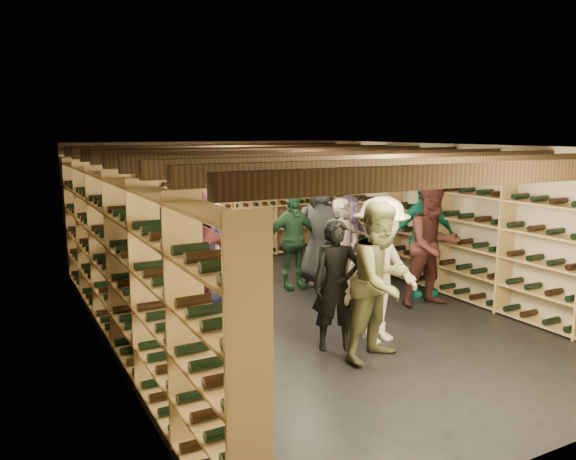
# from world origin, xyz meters

# --- Properties ---
(ground) EXTENTS (8.00, 8.00, 0.00)m
(ground) POSITION_xyz_m (0.00, 0.00, 0.00)
(ground) COLOR black
(ground) RESTS_ON ground
(walls) EXTENTS (5.52, 8.02, 2.40)m
(walls) POSITION_xyz_m (0.00, 0.00, 1.20)
(walls) COLOR beige
(walls) RESTS_ON ground
(ceiling) EXTENTS (5.50, 8.00, 0.01)m
(ceiling) POSITION_xyz_m (0.00, 0.00, 2.40)
(ceiling) COLOR beige
(ceiling) RESTS_ON walls
(ceiling_joists) EXTENTS (5.40, 7.12, 0.18)m
(ceiling_joists) POSITION_xyz_m (0.00, 0.00, 2.26)
(ceiling_joists) COLOR black
(ceiling_joists) RESTS_ON ground
(wine_rack_left) EXTENTS (0.32, 7.50, 2.15)m
(wine_rack_left) POSITION_xyz_m (-2.57, 0.00, 1.08)
(wine_rack_left) COLOR tan
(wine_rack_left) RESTS_ON ground
(wine_rack_right) EXTENTS (0.32, 7.50, 2.15)m
(wine_rack_right) POSITION_xyz_m (2.57, 0.00, 1.08)
(wine_rack_right) COLOR tan
(wine_rack_right) RESTS_ON ground
(wine_rack_back) EXTENTS (4.70, 0.30, 2.15)m
(wine_rack_back) POSITION_xyz_m (0.00, 3.83, 1.07)
(wine_rack_back) COLOR tan
(wine_rack_back) RESTS_ON ground
(crate_stack_left) EXTENTS (0.57, 0.44, 0.51)m
(crate_stack_left) POSITION_xyz_m (-0.65, 1.73, 0.26)
(crate_stack_left) COLOR tan
(crate_stack_left) RESTS_ON ground
(crate_stack_right) EXTENTS (0.55, 0.42, 0.51)m
(crate_stack_right) POSITION_xyz_m (0.28, 2.65, 0.26)
(crate_stack_right) COLOR tan
(crate_stack_right) RESTS_ON ground
(crate_loose) EXTENTS (0.58, 0.47, 0.17)m
(crate_loose) POSITION_xyz_m (0.20, 2.98, 0.09)
(crate_loose) COLOR tan
(crate_loose) RESTS_ON ground
(person_0) EXTENTS (0.98, 0.76, 1.77)m
(person_0) POSITION_xyz_m (-2.18, -0.61, 0.88)
(person_0) COLOR black
(person_0) RESTS_ON ground
(person_1) EXTENTS (0.68, 0.58, 1.58)m
(person_1) POSITION_xyz_m (-0.33, -1.29, 0.79)
(person_1) COLOR black
(person_1) RESTS_ON ground
(person_2) EXTENTS (1.04, 0.90, 1.83)m
(person_2) POSITION_xyz_m (-0.04, -1.77, 0.92)
(person_2) COLOR brown
(person_2) RESTS_ON ground
(person_3) EXTENTS (1.23, 0.78, 1.82)m
(person_3) POSITION_xyz_m (0.29, -1.33, 0.91)
(person_3) COLOR beige
(person_3) RESTS_ON ground
(person_4) EXTENTS (1.17, 0.75, 1.85)m
(person_4) POSITION_xyz_m (2.13, -0.02, 0.93)
(person_4) COLOR #107A63
(person_4) RESTS_ON ground
(person_5) EXTENTS (1.85, 1.06, 1.91)m
(person_5) POSITION_xyz_m (-1.58, 0.32, 0.95)
(person_5) COLOR maroon
(person_5) RESTS_ON ground
(person_6) EXTENTS (0.97, 0.77, 1.73)m
(person_6) POSITION_xyz_m (-1.26, 0.86, 0.86)
(person_6) COLOR #1E1F44
(person_6) RESTS_ON ground
(person_7) EXTENTS (0.67, 0.53, 1.60)m
(person_7) POSITION_xyz_m (0.82, 0.29, 0.80)
(person_7) COLOR gray
(person_7) RESTS_ON ground
(person_8) EXTENTS (1.00, 0.83, 1.85)m
(person_8) POSITION_xyz_m (1.88, -0.51, 0.92)
(person_8) COLOR #3F1D1A
(person_8) RESTS_ON ground
(person_9) EXTENTS (1.13, 0.87, 1.54)m
(person_9) POSITION_xyz_m (-0.94, 1.30, 0.77)
(person_9) COLOR #B8B2A7
(person_9) RESTS_ON ground
(person_10) EXTENTS (0.97, 0.45, 1.62)m
(person_10) POSITION_xyz_m (0.49, 1.30, 0.81)
(person_10) COLOR #20482F
(person_10) RESTS_ON ground
(person_11) EXTENTS (1.48, 0.80, 1.53)m
(person_11) POSITION_xyz_m (1.61, 1.30, 0.76)
(person_11) COLOR slate
(person_11) RESTS_ON ground
(person_12) EXTENTS (1.08, 0.90, 1.88)m
(person_12) POSITION_xyz_m (1.04, 1.30, 0.94)
(person_12) COLOR #2D2E32
(person_12) RESTS_ON ground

